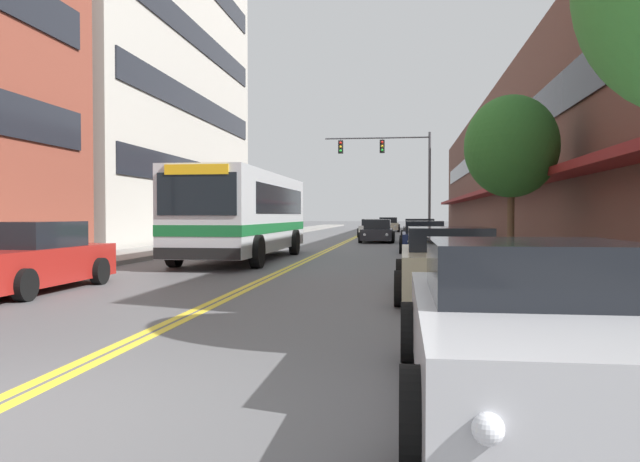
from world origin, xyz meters
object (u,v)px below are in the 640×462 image
car_silver_parked_right_foreground (533,328)px  car_white_moving_second (373,228)px  traffic_signal_mast (395,163)px  car_beige_parked_right_mid (449,264)px  car_charcoal_moving_third (377,232)px  car_red_parked_left_far (28,259)px  car_black_parked_left_mid (264,232)px  street_tree_right_mid (511,147)px  fire_hydrant (500,254)px  car_champagne_moving_lead (388,225)px  car_dark_grey_parked_right_far (419,231)px  city_bus (246,212)px  car_navy_parked_right_end (424,238)px

car_silver_parked_right_foreground → car_white_moving_second: (-3.24, 40.36, -0.04)m
car_silver_parked_right_foreground → traffic_signal_mast: size_ratio=0.64×
car_beige_parked_right_mid → car_charcoal_moving_third: 24.36m
car_silver_parked_right_foreground → car_beige_parked_right_mid: 6.94m
car_red_parked_left_far → car_beige_parked_right_mid: bearing=1.7°
car_black_parked_left_mid → street_tree_right_mid: (11.12, -14.30, 3.12)m
car_red_parked_left_far → fire_hydrant: car_red_parked_left_far is taller
car_champagne_moving_lead → traffic_signal_mast: (0.81, -16.49, 4.64)m
car_red_parked_left_far → car_dark_grey_parked_right_far: size_ratio=0.97×
car_dark_grey_parked_right_far → street_tree_right_mid: bearing=-81.5°
car_black_parked_left_mid → car_beige_parked_right_mid: bearing=-68.7°
car_champagne_moving_lead → traffic_signal_mast: 17.15m
car_beige_parked_right_mid → car_dark_grey_parked_right_far: size_ratio=0.97×
car_silver_parked_right_foreground → fire_hydrant: size_ratio=5.74×
city_bus → car_navy_parked_right_end: size_ratio=2.25×
car_beige_parked_right_mid → street_tree_right_mid: (2.47, 7.84, 3.09)m
city_bus → traffic_signal_mast: bearing=77.3°
car_champagne_moving_lead → city_bus: bearing=-96.2°
car_dark_grey_parked_right_far → car_beige_parked_right_mid: bearing=-90.2°
car_dark_grey_parked_right_far → car_navy_parked_right_end: 9.09m
city_bus → car_silver_parked_right_foreground: 17.79m
car_black_parked_left_mid → car_red_parked_left_far: size_ratio=0.88×
car_silver_parked_right_foreground → street_tree_right_mid: bearing=81.2°
car_black_parked_left_mid → car_silver_parked_right_foreground: 30.40m
city_bus → car_dark_grey_parked_right_far: city_bus is taller
city_bus → car_red_parked_left_far: (-2.16, -9.77, -1.05)m
car_champagne_moving_lead → street_tree_right_mid: size_ratio=0.87×
car_red_parked_left_far → traffic_signal_mast: 33.13m
car_red_parked_left_far → car_charcoal_moving_third: (6.28, 24.51, -0.06)m
car_dark_grey_parked_right_far → traffic_signal_mast: bearing=101.1°
car_black_parked_left_mid → car_beige_parked_right_mid: car_beige_parked_right_mid is taller
car_silver_parked_right_foreground → traffic_signal_mast: traffic_signal_mast is taller
car_silver_parked_right_foreground → car_beige_parked_right_mid: bearing=91.6°
car_navy_parked_right_end → traffic_signal_mast: size_ratio=0.64×
car_white_moving_second → car_beige_parked_right_mid: bearing=-84.8°
car_silver_parked_right_foreground → traffic_signal_mast: (-1.65, 38.69, 4.63)m
city_bus → car_champagne_moving_lead: city_bus is taller
car_red_parked_left_far → car_dark_grey_parked_right_far: (8.71, 24.24, -0.01)m
traffic_signal_mast → street_tree_right_mid: size_ratio=1.43×
car_silver_parked_right_foreground → street_tree_right_mid: (2.28, 14.78, 3.09)m
car_beige_parked_right_mid → car_champagne_moving_lead: 48.29m
car_red_parked_left_far → car_beige_parked_right_mid: 8.65m
car_charcoal_moving_third → fire_hydrant: bearing=-78.2°
street_tree_right_mid → car_dark_grey_parked_right_far: bearing=98.5°
car_silver_parked_right_foreground → car_red_parked_left_far: bearing=142.9°
car_red_parked_left_far → street_tree_right_mid: street_tree_right_mid is taller
city_bus → fire_hydrant: city_bus is taller
car_beige_parked_right_mid → car_dark_grey_parked_right_far: car_dark_grey_parked_right_far is taller
car_navy_parked_right_end → city_bus: bearing=-140.4°
car_black_parked_left_mid → car_white_moving_second: 12.60m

